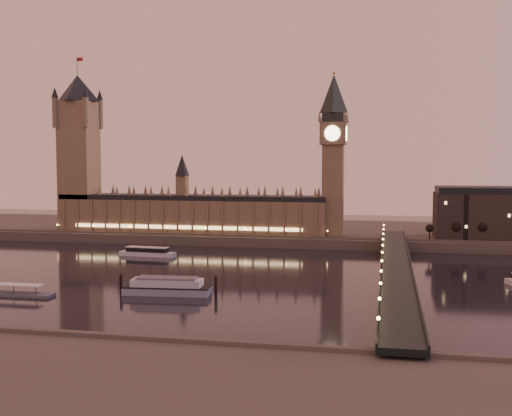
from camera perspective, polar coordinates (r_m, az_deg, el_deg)
The scene contains 12 objects.
ground at distance 304.77m, azimuth -5.36°, elevation -6.05°, with size 700.00×700.00×0.00m, color black.
far_embankment at distance 458.28m, azimuth 4.28°, elevation -2.16°, with size 560.00×130.00×6.00m, color #423D35.
palace_of_westminster at distance 428.51m, azimuth -5.80°, elevation -0.11°, with size 180.00×26.62×52.00m.
victoria_tower at distance 457.63m, azimuth -15.48°, elevation 5.56°, with size 31.68×31.68×118.00m.
big_ben at distance 409.12m, azimuth 6.89°, elevation 5.59°, with size 17.68×17.68×104.00m.
westminster_bridge at distance 290.92m, azimuth 12.24°, elevation -5.53°, with size 13.20×260.00×15.30m.
bare_tree_0 at distance 398.58m, azimuth 15.16°, elevation -1.71°, with size 5.21×5.21×10.59m.
bare_tree_1 at distance 399.93m, azimuth 17.47°, elevation -1.74°, with size 5.21×5.21×10.59m.
bare_tree_2 at distance 401.92m, azimuth 19.76°, elevation -1.76°, with size 5.21×5.21×10.59m.
cruise_boat_a at distance 370.35m, azimuth -9.64°, elevation -3.87°, with size 33.12×9.74×5.22m.
moored_barge at distance 265.49m, azimuth -7.90°, elevation -6.93°, with size 40.81×12.88×7.51m.
pontoon_pier at distance 281.08m, azimuth -21.44°, elevation -6.98°, with size 41.40×6.90×11.04m.
Camera 1 is at (87.69, -286.65, 55.04)m, focal length 45.00 mm.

